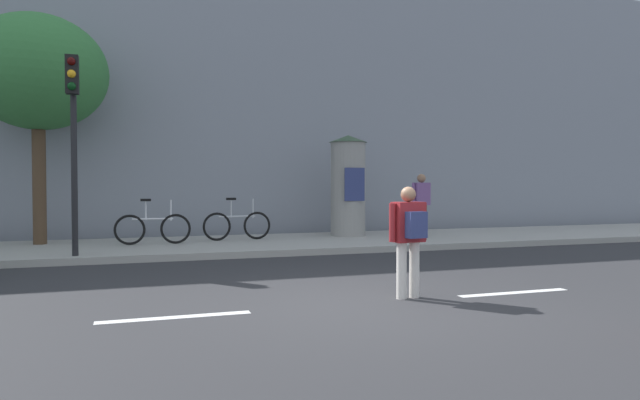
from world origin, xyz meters
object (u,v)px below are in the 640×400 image
at_px(street_tree, 38,73).
at_px(pedestrian_with_backpack, 409,232).
at_px(pedestrian_in_red_top, 421,200).
at_px(bicycle_leaning, 153,228).
at_px(bicycle_upright, 237,225).
at_px(traffic_light, 73,121).
at_px(poster_column, 348,185).

xyz_separation_m(street_tree, pedestrian_with_backpack, (5.76, -7.87, -3.30)).
height_order(pedestrian_in_red_top, bicycle_leaning, pedestrian_in_red_top).
relative_size(pedestrian_in_red_top, bicycle_upright, 0.97).
relative_size(traffic_light, pedestrian_with_backpack, 2.55).
distance_m(traffic_light, street_tree, 3.26).
relative_size(traffic_light, street_tree, 0.72).
distance_m(pedestrian_in_red_top, bicycle_upright, 4.98).
bearing_deg(pedestrian_in_red_top, pedestrian_with_backpack, -119.83).
relative_size(poster_column, street_tree, 0.51).
height_order(poster_column, bicycle_upright, poster_column).
height_order(poster_column, pedestrian_in_red_top, poster_column).
relative_size(street_tree, pedestrian_with_backpack, 3.51).
distance_m(traffic_light, bicycle_upright, 4.86).
relative_size(traffic_light, bicycle_upright, 2.23).
height_order(traffic_light, bicycle_upright, traffic_light).
xyz_separation_m(pedestrian_with_backpack, bicycle_upright, (-1.10, 7.36, -0.38)).
distance_m(traffic_light, pedestrian_in_red_top, 8.82).
bearing_deg(poster_column, bicycle_upright, -174.71).
bearing_deg(poster_column, street_tree, 178.42).
distance_m(pedestrian_with_backpack, bicycle_leaning, 7.67).
bearing_deg(bicycle_upright, traffic_light, -148.17).
bearing_deg(street_tree, poster_column, -1.58).
xyz_separation_m(poster_column, pedestrian_with_backpack, (-2.07, -7.66, -0.65)).
bearing_deg(pedestrian_in_red_top, bicycle_leaning, 177.06).
relative_size(street_tree, pedestrian_in_red_top, 3.19).
bearing_deg(poster_column, bicycle_leaning, -172.49).
distance_m(poster_column, bicycle_leaning, 5.40).
bearing_deg(pedestrian_with_backpack, bicycle_upright, 98.49).
bearing_deg(bicycle_upright, pedestrian_in_red_top, -8.82).
bearing_deg(poster_column, pedestrian_in_red_top, -31.40).
distance_m(poster_column, bicycle_upright, 3.34).
relative_size(traffic_light, poster_column, 1.41).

